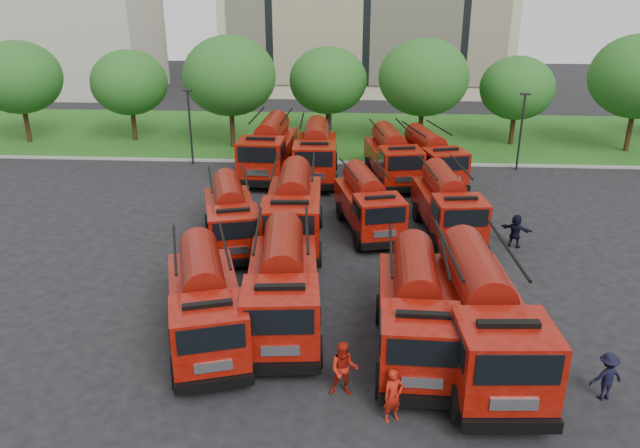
{
  "coord_description": "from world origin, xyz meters",
  "views": [
    {
      "loc": [
        1.22,
        -23.65,
        12.35
      ],
      "look_at": [
        -0.32,
        2.27,
        1.8
      ],
      "focal_mm": 35.0,
      "sensor_mm": 36.0,
      "label": 1
    }
  ],
  "objects_px": {
    "fire_truck_11": "(431,157)",
    "firefighter_0": "(392,419)",
    "fire_truck_3": "(481,316)",
    "fire_truck_1": "(283,285)",
    "fire_truck_8": "(269,148)",
    "firefighter_3": "(602,398)",
    "fire_truck_2": "(416,309)",
    "fire_truck_0": "(205,301)",
    "firefighter_4": "(281,290)",
    "fire_truck_10": "(392,156)",
    "fire_truck_6": "(368,203)",
    "fire_truck_7": "(447,204)",
    "fire_truck_5": "(293,209)",
    "firefighter_1": "(343,394)",
    "fire_truck_9": "(316,152)",
    "firefighter_2": "(485,337)",
    "firefighter_5": "(514,247)",
    "fire_truck_4": "(231,215)"
  },
  "relations": [
    {
      "from": "fire_truck_7",
      "to": "fire_truck_10",
      "type": "height_order",
      "value": "fire_truck_10"
    },
    {
      "from": "fire_truck_1",
      "to": "fire_truck_6",
      "type": "distance_m",
      "value": 10.04
    },
    {
      "from": "fire_truck_6",
      "to": "firefighter_2",
      "type": "relative_size",
      "value": 3.83
    },
    {
      "from": "fire_truck_6",
      "to": "firefighter_5",
      "type": "bearing_deg",
      "value": -27.11
    },
    {
      "from": "fire_truck_0",
      "to": "fire_truck_10",
      "type": "height_order",
      "value": "fire_truck_10"
    },
    {
      "from": "fire_truck_2",
      "to": "fire_truck_5",
      "type": "height_order",
      "value": "fire_truck_5"
    },
    {
      "from": "fire_truck_6",
      "to": "firefighter_0",
      "type": "xyz_separation_m",
      "value": [
        0.58,
        -14.61,
        -1.48
      ]
    },
    {
      "from": "firefighter_1",
      "to": "fire_truck_4",
      "type": "bearing_deg",
      "value": 116.09
    },
    {
      "from": "firefighter_1",
      "to": "fire_truck_5",
      "type": "bearing_deg",
      "value": 102.39
    },
    {
      "from": "firefighter_1",
      "to": "firefighter_3",
      "type": "xyz_separation_m",
      "value": [
        8.08,
        0.3,
        0.0
      ]
    },
    {
      "from": "fire_truck_9",
      "to": "fire_truck_8",
      "type": "bearing_deg",
      "value": 168.85
    },
    {
      "from": "fire_truck_11",
      "to": "firefighter_2",
      "type": "distance_m",
      "value": 18.29
    },
    {
      "from": "fire_truck_11",
      "to": "firefighter_0",
      "type": "height_order",
      "value": "fire_truck_11"
    },
    {
      "from": "fire_truck_0",
      "to": "fire_truck_9",
      "type": "xyz_separation_m",
      "value": [
        2.64,
        19.25,
        0.1
      ]
    },
    {
      "from": "fire_truck_9",
      "to": "firefighter_3",
      "type": "xyz_separation_m",
      "value": [
        10.4,
        -21.74,
        -1.7
      ]
    },
    {
      "from": "firefighter_5",
      "to": "fire_truck_9",
      "type": "bearing_deg",
      "value": -17.44
    },
    {
      "from": "firefighter_3",
      "to": "fire_truck_2",
      "type": "bearing_deg",
      "value": -34.99
    },
    {
      "from": "fire_truck_5",
      "to": "fire_truck_10",
      "type": "bearing_deg",
      "value": 59.37
    },
    {
      "from": "firefighter_1",
      "to": "firefighter_4",
      "type": "xyz_separation_m",
      "value": [
        -2.78,
        6.73,
        0.0
      ]
    },
    {
      "from": "fire_truck_6",
      "to": "fire_truck_7",
      "type": "bearing_deg",
      "value": -15.99
    },
    {
      "from": "firefighter_2",
      "to": "fire_truck_0",
      "type": "bearing_deg",
      "value": 102.11
    },
    {
      "from": "fire_truck_6",
      "to": "fire_truck_11",
      "type": "relative_size",
      "value": 0.95
    },
    {
      "from": "fire_truck_10",
      "to": "fire_truck_3",
      "type": "bearing_deg",
      "value": -94.3
    },
    {
      "from": "fire_truck_9",
      "to": "firefighter_4",
      "type": "xyz_separation_m",
      "value": [
        -0.46,
        -15.32,
        -1.7
      ]
    },
    {
      "from": "fire_truck_11",
      "to": "fire_truck_9",
      "type": "bearing_deg",
      "value": 162.81
    },
    {
      "from": "fire_truck_2",
      "to": "firefighter_5",
      "type": "distance_m",
      "value": 10.92
    },
    {
      "from": "fire_truck_6",
      "to": "fire_truck_7",
      "type": "xyz_separation_m",
      "value": [
        3.95,
        -0.15,
        0.08
      ]
    },
    {
      "from": "fire_truck_5",
      "to": "firefighter_5",
      "type": "height_order",
      "value": "fire_truck_5"
    },
    {
      "from": "fire_truck_8",
      "to": "firefighter_2",
      "type": "distance_m",
      "value": 21.71
    },
    {
      "from": "firefighter_0",
      "to": "firefighter_1",
      "type": "relative_size",
      "value": 0.92
    },
    {
      "from": "fire_truck_0",
      "to": "fire_truck_3",
      "type": "xyz_separation_m",
      "value": [
        9.41,
        -0.84,
        0.23
      ]
    },
    {
      "from": "fire_truck_4",
      "to": "fire_truck_10",
      "type": "distance_m",
      "value": 13.3
    },
    {
      "from": "fire_truck_0",
      "to": "fire_truck_7",
      "type": "height_order",
      "value": "fire_truck_0"
    },
    {
      "from": "fire_truck_2",
      "to": "firefighter_3",
      "type": "bearing_deg",
      "value": -20.25
    },
    {
      "from": "fire_truck_9",
      "to": "fire_truck_10",
      "type": "distance_m",
      "value": 4.83
    },
    {
      "from": "fire_truck_0",
      "to": "firefighter_4",
      "type": "bearing_deg",
      "value": 44.18
    },
    {
      "from": "fire_truck_2",
      "to": "firefighter_2",
      "type": "xyz_separation_m",
      "value": [
        2.66,
        1.0,
        -1.66
      ]
    },
    {
      "from": "fire_truck_3",
      "to": "fire_truck_1",
      "type": "bearing_deg",
      "value": 159.7
    },
    {
      "from": "fire_truck_1",
      "to": "firefighter_1",
      "type": "bearing_deg",
      "value": -64.89
    },
    {
      "from": "fire_truck_10",
      "to": "fire_truck_2",
      "type": "bearing_deg",
      "value": -100.26
    },
    {
      "from": "fire_truck_7",
      "to": "fire_truck_10",
      "type": "xyz_separation_m",
      "value": [
        -2.33,
        8.41,
        0.04
      ]
    },
    {
      "from": "firefighter_1",
      "to": "fire_truck_9",
      "type": "bearing_deg",
      "value": 95.36
    },
    {
      "from": "fire_truck_7",
      "to": "firefighter_4",
      "type": "bearing_deg",
      "value": -145.64
    },
    {
      "from": "fire_truck_8",
      "to": "fire_truck_10",
      "type": "xyz_separation_m",
      "value": [
        7.87,
        -0.77,
        -0.19
      ]
    },
    {
      "from": "fire_truck_5",
      "to": "fire_truck_6",
      "type": "height_order",
      "value": "fire_truck_5"
    },
    {
      "from": "fire_truck_7",
      "to": "fire_truck_10",
      "type": "bearing_deg",
      "value": 98.78
    },
    {
      "from": "fire_truck_7",
      "to": "fire_truck_8",
      "type": "distance_m",
      "value": 13.73
    },
    {
      "from": "fire_truck_8",
      "to": "firefighter_3",
      "type": "distance_m",
      "value": 26.05
    },
    {
      "from": "fire_truck_11",
      "to": "fire_truck_6",
      "type": "bearing_deg",
      "value": -131.1
    },
    {
      "from": "firefighter_4",
      "to": "firefighter_5",
      "type": "bearing_deg",
      "value": -120.19
    }
  ]
}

